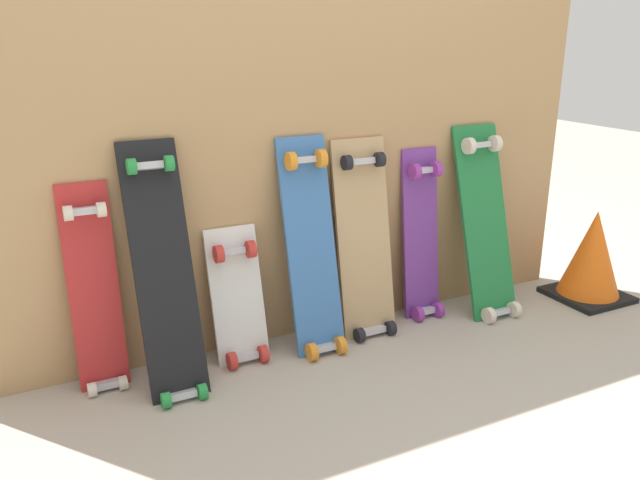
{
  "coord_description": "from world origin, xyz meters",
  "views": [
    {
      "loc": [
        -1.04,
        -2.15,
        1.19
      ],
      "look_at": [
        0.0,
        -0.07,
        0.43
      ],
      "focal_mm": 36.09,
      "sensor_mm": 36.0,
      "label": 1
    }
  ],
  "objects_px": {
    "skateboard_purple": "(422,241)",
    "skateboard_red": "(95,299)",
    "skateboard_green": "(486,229)",
    "skateboard_natural": "(365,247)",
    "skateboard_white": "(239,304)",
    "skateboard_blue": "(312,255)",
    "traffic_cone": "(592,256)",
    "skateboard_black": "(165,281)"
  },
  "relations": [
    {
      "from": "skateboard_black",
      "to": "skateboard_natural",
      "type": "bearing_deg",
      "value": 4.77
    },
    {
      "from": "skateboard_white",
      "to": "skateboard_green",
      "type": "relative_size",
      "value": 0.65
    },
    {
      "from": "traffic_cone",
      "to": "skateboard_blue",
      "type": "bearing_deg",
      "value": 173.67
    },
    {
      "from": "skateboard_red",
      "to": "skateboard_black",
      "type": "height_order",
      "value": "skateboard_black"
    },
    {
      "from": "skateboard_purple",
      "to": "skateboard_green",
      "type": "height_order",
      "value": "skateboard_green"
    },
    {
      "from": "skateboard_red",
      "to": "traffic_cone",
      "type": "height_order",
      "value": "skateboard_red"
    },
    {
      "from": "skateboard_black",
      "to": "skateboard_green",
      "type": "xyz_separation_m",
      "value": [
        1.4,
        0.01,
        -0.01
      ]
    },
    {
      "from": "skateboard_white",
      "to": "skateboard_purple",
      "type": "xyz_separation_m",
      "value": [
        0.84,
        0.02,
        0.11
      ]
    },
    {
      "from": "skateboard_white",
      "to": "skateboard_purple",
      "type": "height_order",
      "value": "skateboard_purple"
    },
    {
      "from": "skateboard_purple",
      "to": "traffic_cone",
      "type": "height_order",
      "value": "skateboard_purple"
    },
    {
      "from": "skateboard_blue",
      "to": "traffic_cone",
      "type": "height_order",
      "value": "skateboard_blue"
    },
    {
      "from": "skateboard_blue",
      "to": "skateboard_natural",
      "type": "xyz_separation_m",
      "value": [
        0.25,
        0.03,
        -0.01
      ]
    },
    {
      "from": "skateboard_red",
      "to": "skateboard_black",
      "type": "distance_m",
      "value": 0.25
    },
    {
      "from": "skateboard_white",
      "to": "skateboard_natural",
      "type": "relative_size",
      "value": 0.66
    },
    {
      "from": "skateboard_black",
      "to": "skateboard_blue",
      "type": "relative_size",
      "value": 1.04
    },
    {
      "from": "skateboard_blue",
      "to": "skateboard_purple",
      "type": "xyz_separation_m",
      "value": [
        0.55,
        0.06,
        -0.04
      ]
    },
    {
      "from": "skateboard_purple",
      "to": "skateboard_red",
      "type": "bearing_deg",
      "value": 179.87
    },
    {
      "from": "skateboard_black",
      "to": "skateboard_purple",
      "type": "bearing_deg",
      "value": 4.9
    },
    {
      "from": "skateboard_white",
      "to": "skateboard_purple",
      "type": "relative_size",
      "value": 0.72
    },
    {
      "from": "skateboard_black",
      "to": "skateboard_blue",
      "type": "bearing_deg",
      "value": 3.84
    },
    {
      "from": "skateboard_black",
      "to": "skateboard_natural",
      "type": "distance_m",
      "value": 0.82
    },
    {
      "from": "skateboard_red",
      "to": "skateboard_green",
      "type": "relative_size",
      "value": 0.9
    },
    {
      "from": "skateboard_natural",
      "to": "skateboard_green",
      "type": "xyz_separation_m",
      "value": [
        0.58,
        -0.05,
        0.01
      ]
    },
    {
      "from": "skateboard_purple",
      "to": "skateboard_green",
      "type": "bearing_deg",
      "value": -16.42
    },
    {
      "from": "skateboard_green",
      "to": "skateboard_blue",
      "type": "bearing_deg",
      "value": 178.34
    },
    {
      "from": "skateboard_natural",
      "to": "skateboard_purple",
      "type": "distance_m",
      "value": 0.3
    },
    {
      "from": "skateboard_green",
      "to": "traffic_cone",
      "type": "xyz_separation_m",
      "value": [
        0.53,
        -0.13,
        -0.17
      ]
    },
    {
      "from": "skateboard_red",
      "to": "skateboard_purple",
      "type": "distance_m",
      "value": 1.34
    },
    {
      "from": "skateboard_white",
      "to": "skateboard_blue",
      "type": "bearing_deg",
      "value": -6.46
    },
    {
      "from": "skateboard_white",
      "to": "traffic_cone",
      "type": "xyz_separation_m",
      "value": [
        1.65,
        -0.18,
        -0.01
      ]
    },
    {
      "from": "skateboard_black",
      "to": "traffic_cone",
      "type": "bearing_deg",
      "value": -3.32
    },
    {
      "from": "skateboard_blue",
      "to": "skateboard_green",
      "type": "relative_size",
      "value": 1.01
    },
    {
      "from": "skateboard_green",
      "to": "traffic_cone",
      "type": "bearing_deg",
      "value": -13.43
    },
    {
      "from": "skateboard_blue",
      "to": "skateboard_purple",
      "type": "bearing_deg",
      "value": 6.0
    },
    {
      "from": "skateboard_red",
      "to": "skateboard_black",
      "type": "xyz_separation_m",
      "value": [
        0.22,
        -0.1,
        0.06
      ]
    },
    {
      "from": "skateboard_red",
      "to": "skateboard_green",
      "type": "bearing_deg",
      "value": -2.99
    },
    {
      "from": "skateboard_red",
      "to": "skateboard_natural",
      "type": "bearing_deg",
      "value": -1.68
    },
    {
      "from": "skateboard_white",
      "to": "skateboard_blue",
      "type": "distance_m",
      "value": 0.33
    },
    {
      "from": "skateboard_purple",
      "to": "skateboard_green",
      "type": "xyz_separation_m",
      "value": [
        0.28,
        -0.08,
        0.04
      ]
    },
    {
      "from": "skateboard_black",
      "to": "skateboard_blue",
      "type": "xyz_separation_m",
      "value": [
        0.57,
        0.04,
        -0.01
      ]
    },
    {
      "from": "skateboard_white",
      "to": "skateboard_green",
      "type": "distance_m",
      "value": 1.13
    },
    {
      "from": "skateboard_white",
      "to": "skateboard_red",
      "type": "bearing_deg",
      "value": 176.84
    }
  ]
}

